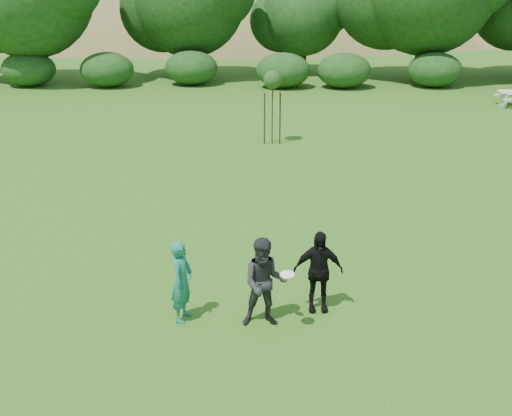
# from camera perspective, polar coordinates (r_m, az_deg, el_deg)

# --- Properties ---
(ground) EXTENTS (120.00, 120.00, 0.00)m
(ground) POSITION_cam_1_polar(r_m,az_deg,el_deg) (13.09, 0.01, -9.18)
(ground) COLOR #19470C
(ground) RESTS_ON ground
(player_teal) EXTENTS (0.53, 0.68, 1.66)m
(player_teal) POSITION_cam_1_polar(r_m,az_deg,el_deg) (12.52, -6.60, -6.47)
(player_teal) COLOR #186F5C
(player_teal) RESTS_ON ground
(player_grey) EXTENTS (0.89, 0.70, 1.79)m
(player_grey) POSITION_cam_1_polar(r_m,az_deg,el_deg) (12.24, 0.78, -6.65)
(player_grey) COLOR #262628
(player_grey) RESTS_ON ground
(player_black) EXTENTS (1.01, 0.44, 1.70)m
(player_black) POSITION_cam_1_polar(r_m,az_deg,el_deg) (12.83, 5.54, -5.61)
(player_black) COLOR black
(player_black) RESTS_ON ground
(frisbee) EXTENTS (0.27, 0.27, 0.06)m
(frisbee) POSITION_cam_1_polar(r_m,az_deg,el_deg) (11.81, 2.79, -5.93)
(frisbee) COLOR white
(frisbee) RESTS_ON ground
(sapling) EXTENTS (0.70, 0.70, 2.85)m
(sapling) POSITION_cam_1_polar(r_m,az_deg,el_deg) (24.79, 1.48, 11.15)
(sapling) COLOR #3A2016
(sapling) RESTS_ON ground
(hillside) EXTENTS (150.00, 72.00, 52.00)m
(hillside) POSITION_cam_1_polar(r_m,az_deg,el_deg) (81.92, -0.44, 7.61)
(hillside) COLOR olive
(hillside) RESTS_ON ground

